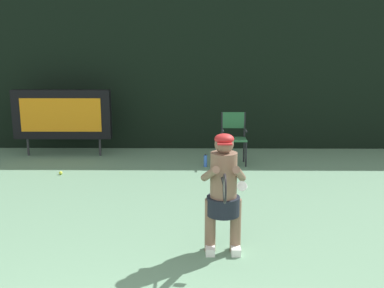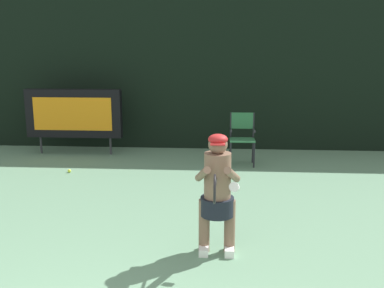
% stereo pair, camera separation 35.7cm
% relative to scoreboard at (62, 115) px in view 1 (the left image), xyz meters
% --- Properties ---
extents(backdrop_screen, '(18.00, 0.12, 3.66)m').
position_rel_scoreboard_xyz_m(backdrop_screen, '(2.40, 0.84, 0.86)').
color(backdrop_screen, black).
rests_on(backdrop_screen, ground).
extents(scoreboard, '(2.20, 0.21, 1.50)m').
position_rel_scoreboard_xyz_m(scoreboard, '(0.00, 0.00, 0.00)').
color(scoreboard, black).
rests_on(scoreboard, ground).
extents(umpire_chair, '(0.52, 0.44, 1.08)m').
position_rel_scoreboard_xyz_m(umpire_chair, '(3.81, -0.68, -0.33)').
color(umpire_chair, black).
rests_on(umpire_chair, ground).
extents(water_bottle, '(0.07, 0.07, 0.27)m').
position_rel_scoreboard_xyz_m(water_bottle, '(3.21, -0.95, -0.82)').
color(water_bottle, blue).
rests_on(water_bottle, ground).
extents(tennis_player, '(0.54, 0.62, 1.43)m').
position_rel_scoreboard_xyz_m(tennis_player, '(3.34, -4.85, -0.18)').
color(tennis_player, white).
rests_on(tennis_player, ground).
extents(tennis_racket, '(0.03, 0.60, 0.31)m').
position_rel_scoreboard_xyz_m(tennis_racket, '(3.32, -5.34, 0.00)').
color(tennis_racket, black).
extents(tennis_ball_loose, '(0.07, 0.07, 0.07)m').
position_rel_scoreboard_xyz_m(tennis_ball_loose, '(0.40, -1.58, -0.91)').
color(tennis_ball_loose, '#CCDB3D').
rests_on(tennis_ball_loose, ground).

